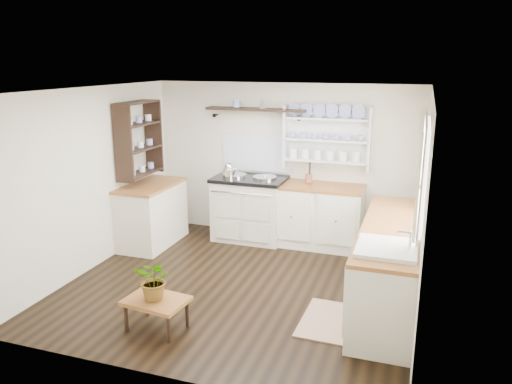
# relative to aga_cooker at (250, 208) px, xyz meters

# --- Properties ---
(floor) EXTENTS (4.00, 3.80, 0.01)m
(floor) POSITION_rel_aga_cooker_xyz_m (0.43, -1.57, -0.48)
(floor) COLOR black
(floor) RESTS_ON ground
(wall_back) EXTENTS (4.00, 0.02, 2.30)m
(wall_back) POSITION_rel_aga_cooker_xyz_m (0.43, 0.33, 0.67)
(wall_back) COLOR beige
(wall_back) RESTS_ON ground
(wall_right) EXTENTS (0.02, 3.80, 2.30)m
(wall_right) POSITION_rel_aga_cooker_xyz_m (2.43, -1.57, 0.67)
(wall_right) COLOR beige
(wall_right) RESTS_ON ground
(wall_left) EXTENTS (0.02, 3.80, 2.30)m
(wall_left) POSITION_rel_aga_cooker_xyz_m (-1.57, -1.57, 0.67)
(wall_left) COLOR beige
(wall_left) RESTS_ON ground
(ceiling) EXTENTS (4.00, 3.80, 0.01)m
(ceiling) POSITION_rel_aga_cooker_xyz_m (0.43, -1.57, 1.82)
(ceiling) COLOR white
(ceiling) RESTS_ON wall_back
(window) EXTENTS (0.08, 1.55, 1.22)m
(window) POSITION_rel_aga_cooker_xyz_m (2.38, -1.42, 1.08)
(window) COLOR white
(window) RESTS_ON wall_right
(aga_cooker) EXTENTS (1.06, 0.73, 0.98)m
(aga_cooker) POSITION_rel_aga_cooker_xyz_m (0.00, 0.00, 0.00)
(aga_cooker) COLOR beige
(aga_cooker) RESTS_ON floor
(back_cabinets) EXTENTS (1.27, 0.63, 0.90)m
(back_cabinets) POSITION_rel_aga_cooker_xyz_m (1.03, 0.03, -0.02)
(back_cabinets) COLOR white
(back_cabinets) RESTS_ON floor
(right_cabinets) EXTENTS (0.62, 2.43, 0.90)m
(right_cabinets) POSITION_rel_aga_cooker_xyz_m (2.13, -1.47, -0.02)
(right_cabinets) COLOR white
(right_cabinets) RESTS_ON floor
(belfast_sink) EXTENTS (0.55, 0.60, 0.45)m
(belfast_sink) POSITION_rel_aga_cooker_xyz_m (2.13, -2.22, 0.32)
(belfast_sink) COLOR white
(belfast_sink) RESTS_ON right_cabinets
(left_cabinets) EXTENTS (0.62, 1.13, 0.90)m
(left_cabinets) POSITION_rel_aga_cooker_xyz_m (-1.27, -0.67, -0.02)
(left_cabinets) COLOR white
(left_cabinets) RESTS_ON floor
(plate_rack) EXTENTS (1.20, 0.22, 0.90)m
(plate_rack) POSITION_rel_aga_cooker_xyz_m (1.08, 0.29, 1.07)
(plate_rack) COLOR white
(plate_rack) RESTS_ON wall_back
(high_shelf) EXTENTS (1.50, 0.29, 0.16)m
(high_shelf) POSITION_rel_aga_cooker_xyz_m (0.03, 0.21, 1.43)
(high_shelf) COLOR black
(high_shelf) RESTS_ON wall_back
(left_shelving) EXTENTS (0.28, 0.80, 1.05)m
(left_shelving) POSITION_rel_aga_cooker_xyz_m (-1.41, -0.67, 1.07)
(left_shelving) COLOR black
(left_shelving) RESTS_ON wall_left
(kettle) EXTENTS (0.19, 0.19, 0.23)m
(kettle) POSITION_rel_aga_cooker_xyz_m (-0.28, -0.12, 0.57)
(kettle) COLOR silver
(kettle) RESTS_ON aga_cooker
(utensil_crock) EXTENTS (0.11, 0.11, 0.12)m
(utensil_crock) POSITION_rel_aga_cooker_xyz_m (0.86, 0.11, 0.49)
(utensil_crock) COLOR brown
(utensil_crock) RESTS_ON back_cabinets
(center_table) EXTENTS (0.65, 0.49, 0.33)m
(center_table) POSITION_rel_aga_cooker_xyz_m (-0.01, -2.79, -0.20)
(center_table) COLOR brown
(center_table) RESTS_ON floor
(potted_plant) EXTENTS (0.39, 0.34, 0.41)m
(potted_plant) POSITION_rel_aga_cooker_xyz_m (-0.01, -2.79, 0.05)
(potted_plant) COLOR #3F7233
(potted_plant) RESTS_ON center_table
(floor_rug) EXTENTS (0.57, 0.86, 0.02)m
(floor_rug) POSITION_rel_aga_cooker_xyz_m (1.60, -2.10, -0.47)
(floor_rug) COLOR #927655
(floor_rug) RESTS_ON floor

